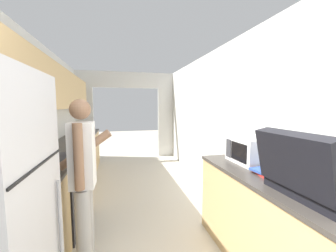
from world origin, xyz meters
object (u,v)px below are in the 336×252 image
(range_oven, at_px, (51,196))
(suitcase, at_px, (309,175))
(microwave, at_px, (251,150))
(person, at_px, (83,181))
(book_stack, at_px, (268,173))

(range_oven, distance_m, suitcase, 2.67)
(range_oven, bearing_deg, suitcase, -36.92)
(range_oven, xyz_separation_m, suitcase, (2.07, -1.56, 0.61))
(range_oven, relative_size, suitcase, 1.69)
(suitcase, relative_size, microwave, 1.32)
(person, distance_m, book_stack, 1.71)
(suitcase, height_order, microwave, suitcase)
(microwave, relative_size, book_stack, 1.49)
(microwave, distance_m, book_stack, 0.44)
(range_oven, relative_size, book_stack, 3.33)
(suitcase, bearing_deg, book_stack, 82.21)
(suitcase, xyz_separation_m, book_stack, (0.06, 0.46, -0.14))
(range_oven, bearing_deg, person, -55.09)
(person, distance_m, microwave, 1.77)
(person, bearing_deg, microwave, -88.15)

